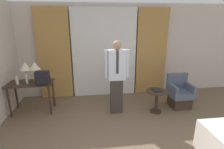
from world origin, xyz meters
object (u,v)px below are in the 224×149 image
at_px(table_lamp_right, 35,66).
at_px(side_table, 157,98).
at_px(bottle_near_edge, 27,79).
at_px(desk, 31,88).
at_px(bottle_by_lamp, 17,81).
at_px(table_lamp_left, 25,67).
at_px(person, 117,75).
at_px(book, 157,90).
at_px(armchair, 179,94).
at_px(backpack, 42,78).

relative_size(table_lamp_right, side_table, 0.84).
bearing_deg(bottle_near_edge, desk, 48.77).
height_order(desk, bottle_by_lamp, bottle_by_lamp).
xyz_separation_m(table_lamp_left, bottle_near_edge, (0.06, -0.18, -0.26)).
distance_m(table_lamp_right, bottle_near_edge, 0.36).
xyz_separation_m(person, book, (1.00, -0.09, -0.40)).
bearing_deg(armchair, bottle_by_lamp, 178.60).
xyz_separation_m(bottle_by_lamp, book, (3.33, -0.30, -0.28)).
xyz_separation_m(table_lamp_left, side_table, (3.18, -0.55, -0.76)).
bearing_deg(desk, person, -8.38).
bearing_deg(desk, table_lamp_right, 49.17).
relative_size(table_lamp_right, bottle_near_edge, 1.91).
bearing_deg(desk, armchair, -2.88).
xyz_separation_m(desk, bottle_by_lamp, (-0.26, -0.09, 0.22)).
relative_size(table_lamp_right, armchair, 0.55).
bearing_deg(side_table, person, 173.55).
distance_m(table_lamp_left, table_lamp_right, 0.22).
distance_m(desk, table_lamp_right, 0.53).
bearing_deg(backpack, armchair, -0.47).
height_order(table_lamp_left, side_table, table_lamp_left).
relative_size(table_lamp_left, backpack, 1.53).
bearing_deg(desk, bottle_near_edge, -131.23).
bearing_deg(table_lamp_right, side_table, -10.45).
distance_m(desk, armchair, 3.81).
distance_m(table_lamp_left, side_table, 3.31).
height_order(table_lamp_left, armchair, table_lamp_left).
relative_size(table_lamp_left, table_lamp_right, 1.00).
bearing_deg(table_lamp_right, person, -12.44).
relative_size(bottle_by_lamp, person, 0.12).
bearing_deg(table_lamp_right, desk, -130.83).
relative_size(bottle_near_edge, backpack, 0.80).
distance_m(desk, table_lamp_left, 0.53).
bearing_deg(desk, side_table, -7.76).
xyz_separation_m(table_lamp_right, armchair, (3.68, -0.32, -0.81)).
distance_m(bottle_by_lamp, armchair, 4.08).
xyz_separation_m(bottle_by_lamp, side_table, (3.33, -0.33, -0.48)).
height_order(desk, armchair, armchair).
height_order(armchair, side_table, armchair).
xyz_separation_m(table_lamp_left, armchair, (3.90, -0.32, -0.81)).
height_order(table_lamp_left, bottle_near_edge, table_lamp_left).
xyz_separation_m(bottle_near_edge, armchair, (3.84, -0.13, -0.54)).
bearing_deg(armchair, bottle_near_edge, 178.00).
bearing_deg(armchair, backpack, 179.53).
relative_size(bottle_by_lamp, side_table, 0.37).
height_order(desk, table_lamp_left, table_lamp_left).
bearing_deg(bottle_near_edge, side_table, -6.61).
height_order(bottle_near_edge, backpack, backpack).
height_order(desk, side_table, desk).
distance_m(person, side_table, 1.17).
xyz_separation_m(table_lamp_right, person, (1.97, -0.43, -0.15)).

